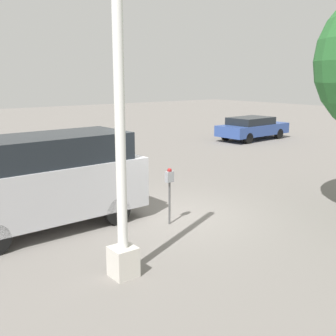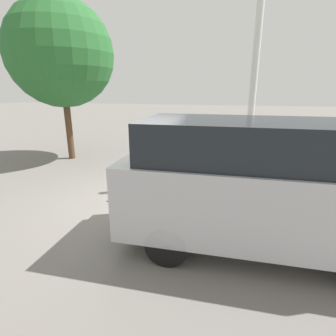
{
  "view_description": "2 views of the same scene",
  "coord_description": "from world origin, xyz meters",
  "px_view_note": "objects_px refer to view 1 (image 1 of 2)",
  "views": [
    {
      "loc": [
        6.48,
        8.0,
        3.51
      ],
      "look_at": [
        0.1,
        -0.22,
        1.24
      ],
      "focal_mm": 45.0,
      "sensor_mm": 36.0,
      "label": 1
    },
    {
      "loc": [
        2.44,
        -5.45,
        2.67
      ],
      "look_at": [
        1.01,
        0.18,
        0.9
      ],
      "focal_mm": 28.0,
      "sensor_mm": 36.0,
      "label": 2
    }
  ],
  "objects_px": {
    "parking_meter_near": "(169,183)",
    "parked_van": "(45,179)",
    "lamp_post": "(121,176)",
    "car_distant": "(252,127)"
  },
  "relations": [
    {
      "from": "parked_van",
      "to": "car_distant",
      "type": "bearing_deg",
      "value": -157.29
    },
    {
      "from": "lamp_post",
      "to": "car_distant",
      "type": "height_order",
      "value": "lamp_post"
    },
    {
      "from": "lamp_post",
      "to": "car_distant",
      "type": "distance_m",
      "value": 17.57
    },
    {
      "from": "parked_van",
      "to": "car_distant",
      "type": "height_order",
      "value": "parked_van"
    },
    {
      "from": "parking_meter_near",
      "to": "lamp_post",
      "type": "bearing_deg",
      "value": 32.38
    },
    {
      "from": "parking_meter_near",
      "to": "parked_van",
      "type": "xyz_separation_m",
      "value": [
        2.44,
        -1.54,
        0.16
      ]
    },
    {
      "from": "lamp_post",
      "to": "parked_van",
      "type": "distance_m",
      "value": 3.26
    },
    {
      "from": "parking_meter_near",
      "to": "parked_van",
      "type": "height_order",
      "value": "parked_van"
    },
    {
      "from": "lamp_post",
      "to": "car_distant",
      "type": "xyz_separation_m",
      "value": [
        -14.58,
        -9.75,
        -1.16
      ]
    },
    {
      "from": "parking_meter_near",
      "to": "parked_van",
      "type": "distance_m",
      "value": 2.89
    }
  ]
}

